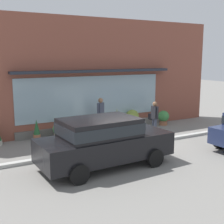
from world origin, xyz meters
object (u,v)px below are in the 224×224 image
at_px(fire_hydrant, 142,129).
at_px(potted_plant_window_center, 132,118).
at_px(pedestrian_with_handbag, 154,116).
at_px(potted_plant_window_left, 37,131).
at_px(potted_plant_by_entrance, 77,129).
at_px(potted_plant_low_front, 163,117).
at_px(pedestrian_passerby, 101,113).
at_px(potted_plant_doorstep, 117,119).
at_px(parked_car_black, 103,140).
at_px(potted_plant_window_right, 59,130).

height_order(fire_hydrant, potted_plant_window_center, potted_plant_window_center).
distance_m(pedestrian_with_handbag, potted_plant_window_center, 1.85).
height_order(potted_plant_window_left, potted_plant_by_entrance, potted_plant_window_left).
height_order(potted_plant_window_left, potted_plant_low_front, potted_plant_window_left).
height_order(pedestrian_passerby, potted_plant_window_center, pedestrian_passerby).
height_order(potted_plant_window_left, potted_plant_doorstep, potted_plant_doorstep).
xyz_separation_m(pedestrian_with_handbag, potted_plant_low_front, (1.73, 1.47, -0.49)).
height_order(pedestrian_with_handbag, potted_plant_by_entrance, pedestrian_with_handbag).
xyz_separation_m(potted_plant_by_entrance, potted_plant_window_center, (3.16, 0.19, 0.20)).
relative_size(fire_hydrant, potted_plant_window_left, 0.94).
bearing_deg(parked_car_black, pedestrian_passerby, 62.01).
bearing_deg(potted_plant_window_center, potted_plant_window_left, -178.09).
xyz_separation_m(pedestrian_with_handbag, potted_plant_by_entrance, (-3.22, 1.61, -0.61)).
bearing_deg(potted_plant_window_center, potted_plant_doorstep, -178.26).
xyz_separation_m(potted_plant_window_left, potted_plant_by_entrance, (1.88, -0.02, -0.15)).
bearing_deg(potted_plant_window_right, potted_plant_window_center, 2.81).
distance_m(fire_hydrant, potted_plant_low_front, 3.17).
relative_size(parked_car_black, potted_plant_by_entrance, 7.09).
height_order(pedestrian_with_handbag, pedestrian_passerby, pedestrian_passerby).
xyz_separation_m(potted_plant_window_right, potted_plant_doorstep, (3.12, 0.17, 0.16)).
distance_m(potted_plant_low_front, potted_plant_window_center, 1.81).
bearing_deg(parked_car_black, fire_hydrant, 33.53).
bearing_deg(pedestrian_passerby, parked_car_black, 41.27).
height_order(pedestrian_passerby, potted_plant_window_left, pedestrian_passerby).
bearing_deg(potted_plant_window_left, pedestrian_passerby, -4.27).
relative_size(parked_car_black, potted_plant_low_front, 5.79).
bearing_deg(potted_plant_window_left, parked_car_black, -75.37).
distance_m(pedestrian_passerby, potted_plant_doorstep, 1.26).
distance_m(pedestrian_with_handbag, potted_plant_window_left, 5.38).
xyz_separation_m(pedestrian_passerby, potted_plant_window_left, (-3.01, 0.22, -0.56)).
bearing_deg(fire_hydrant, pedestrian_passerby, 124.77).
xyz_separation_m(potted_plant_by_entrance, potted_plant_window_right, (-0.89, -0.01, 0.05)).
distance_m(potted_plant_window_right, potted_plant_window_center, 4.06).
bearing_deg(potted_plant_doorstep, potted_plant_window_center, 1.74).
bearing_deg(potted_plant_window_right, fire_hydrant, -30.90).
distance_m(potted_plant_by_entrance, potted_plant_doorstep, 2.24).
relative_size(potted_plant_low_front, potted_plant_by_entrance, 1.22).
distance_m(potted_plant_by_entrance, potted_plant_window_center, 3.18).
relative_size(parked_car_black, potted_plant_doorstep, 4.22).
xyz_separation_m(pedestrian_passerby, potted_plant_low_front, (3.81, 0.07, -0.59)).
bearing_deg(potted_plant_window_center, potted_plant_window_right, -177.19).
height_order(parked_car_black, potted_plant_window_center, parked_car_black).
bearing_deg(pedestrian_with_handbag, potted_plant_window_center, -4.96).
xyz_separation_m(potted_plant_low_front, potted_plant_window_right, (-5.83, 0.13, -0.06)).
height_order(pedestrian_passerby, potted_plant_low_front, pedestrian_passerby).
bearing_deg(fire_hydrant, potted_plant_window_right, 149.10).
distance_m(parked_car_black, potted_plant_window_left, 4.38).
bearing_deg(pedestrian_passerby, potted_plant_doorstep, 175.22).
relative_size(pedestrian_passerby, potted_plant_window_center, 1.85).
bearing_deg(potted_plant_doorstep, potted_plant_window_right, -176.87).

